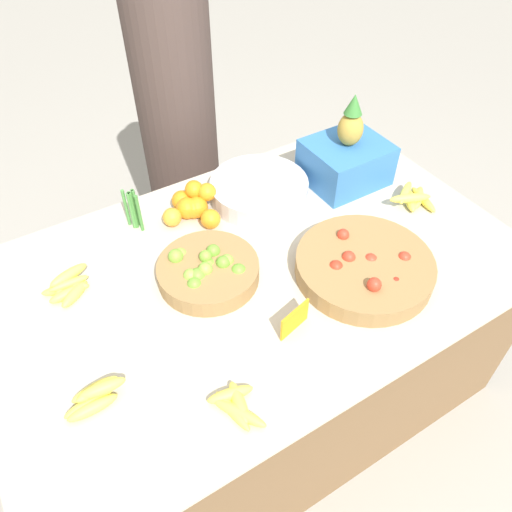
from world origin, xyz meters
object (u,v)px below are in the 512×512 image
produce_crate (346,158)px  vendor_person (180,136)px  price_sign (295,320)px  lime_bowl (207,271)px  metal_bowl (259,190)px  tomato_basket (365,267)px

produce_crate → vendor_person: size_ratio=0.23×
price_sign → vendor_person: size_ratio=0.07×
lime_bowl → produce_crate: bearing=15.1°
price_sign → vendor_person: vendor_person is taller
lime_bowl → price_sign: 0.34m
lime_bowl → produce_crate: size_ratio=0.90×
lime_bowl → price_sign: (0.12, -0.32, 0.01)m
metal_bowl → produce_crate: 0.36m
metal_bowl → vendor_person: (-0.06, 0.60, -0.06)m
tomato_basket → produce_crate: size_ratio=1.22×
produce_crate → lime_bowl: bearing=-164.9°
metal_bowl → price_sign: size_ratio=3.25×
metal_bowl → vendor_person: size_ratio=0.23×
price_sign → metal_bowl: bearing=53.0°
tomato_basket → produce_crate: bearing=58.6°
vendor_person → price_sign: bearing=-99.0°
lime_bowl → metal_bowl: 0.45m
tomato_basket → metal_bowl: tomato_basket is taller
metal_bowl → produce_crate: (0.35, -0.08, 0.06)m
metal_bowl → price_sign: price_sign is taller
price_sign → vendor_person: 1.20m
metal_bowl → lime_bowl: bearing=-143.6°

